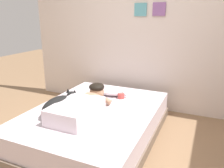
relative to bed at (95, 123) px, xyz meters
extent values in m
plane|color=#8C6B4C|center=(0.32, -0.49, -0.18)|extent=(12.27, 12.27, 0.00)
cube|color=silver|center=(0.32, 1.21, 1.07)|extent=(4.13, 0.10, 2.50)
cube|color=#59A5B2|center=(0.19, 1.15, 1.37)|extent=(0.19, 0.02, 0.19)
cube|color=#8C5999|center=(0.46, 1.15, 1.37)|extent=(0.19, 0.02, 0.19)
cube|color=#726051|center=(0.00, 0.00, -0.12)|extent=(1.46, 1.98, 0.13)
cube|color=silver|center=(0.00, 0.00, 0.07)|extent=(1.41, 1.92, 0.24)
ellipsoid|color=silver|center=(-0.06, 0.58, 0.24)|extent=(0.52, 0.32, 0.11)
cube|color=silver|center=(-0.07, -0.31, 0.28)|extent=(0.42, 0.64, 0.18)
ellipsoid|color=tan|center=(-0.07, 0.03, 0.30)|extent=(0.32, 0.20, 0.16)
sphere|color=tan|center=(-0.07, 0.19, 0.34)|extent=(0.19, 0.19, 0.19)
ellipsoid|color=black|center=(-0.07, 0.19, 0.41)|extent=(0.20, 0.20, 0.10)
cylinder|color=tan|center=(-0.17, 0.17, 0.27)|extent=(0.23, 0.07, 0.14)
cylinder|color=tan|center=(0.03, 0.17, 0.27)|extent=(0.23, 0.07, 0.14)
ellipsoid|color=black|center=(-0.32, -0.29, 0.29)|extent=(0.26, 0.48, 0.20)
sphere|color=black|center=(-0.30, -0.03, 0.31)|extent=(0.15, 0.15, 0.15)
cone|color=black|center=(-0.37, -0.01, 0.38)|extent=(0.05, 0.05, 0.05)
cone|color=black|center=(-0.27, -0.01, 0.38)|extent=(0.05, 0.05, 0.05)
cylinder|color=#D84C47|center=(0.16, 0.48, 0.22)|extent=(0.09, 0.09, 0.07)
torus|color=#D84C47|center=(0.21, 0.48, 0.22)|extent=(0.05, 0.01, 0.05)
cube|color=black|center=(0.03, -0.39, 0.19)|extent=(0.07, 0.14, 0.01)
camera|label=1|loc=(1.22, -2.24, 1.29)|focal=36.07mm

